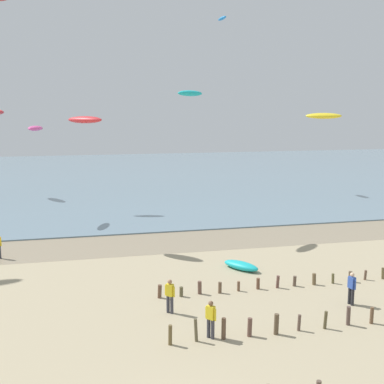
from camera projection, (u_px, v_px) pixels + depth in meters
The scene contains 12 objects.
wet_sand_strip at pixel (118, 245), 36.18m from camera, with size 120.00×5.90×0.01m, color gray.
sea at pixel (97, 177), 72.64m from camera, with size 160.00×70.00×0.10m, color slate.
groyne_far at pixel (292, 281), 27.74m from camera, with size 15.79×0.36×0.73m.
person_mid_beach at pixel (211, 318), 21.40m from camera, with size 0.40×0.47×1.71m.
person_by_waterline at pixel (170, 295), 24.05m from camera, with size 0.44×0.42×1.71m.
person_left_flank at pixel (352, 287), 25.08m from camera, with size 0.29×0.56×1.71m.
grounded_kite at pixel (241, 266), 30.72m from camera, with size 2.52×0.91×0.50m, color #19B2B7.
kite_aloft_0 at pixel (222, 18), 59.33m from camera, with size 2.31×0.74×0.37m, color #2384D1.
kite_aloft_1 at pixel (35, 128), 42.93m from camera, with size 2.68×0.86×0.43m, color #E54C99.
kite_aloft_4 at pixel (190, 93), 37.39m from camera, with size 2.73×0.87×0.44m, color #19B2B7.
kite_aloft_5 at pixel (324, 116), 29.36m from camera, with size 2.10×0.67×0.34m, color yellow.
kite_aloft_6 at pixel (85, 120), 34.72m from camera, with size 3.09×0.99×0.49m, color red.
Camera 1 is at (-2.52, -12.72, 9.89)m, focal length 46.13 mm.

